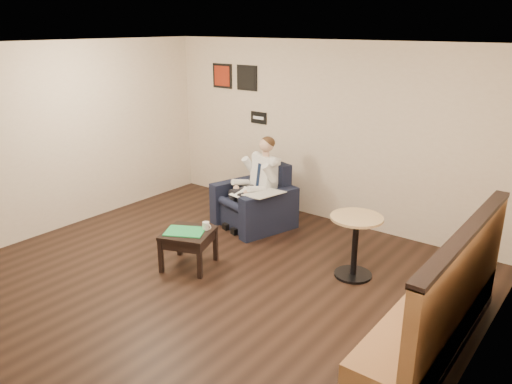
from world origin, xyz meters
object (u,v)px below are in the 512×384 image
Objects in this scene: coffee_mug at (206,226)px; cafe_table at (355,247)px; seated_man at (247,187)px; side_table at (189,249)px; green_folder at (185,231)px; banquette at (433,289)px; armchair at (254,196)px; smartphone at (197,227)px.

coffee_mug is 0.13× the size of cafe_table.
seated_man is at bearing 168.05° from cafe_table.
cafe_table reaches higher than side_table.
green_folder is 0.19× the size of banquette.
cafe_table is (1.85, 1.10, -0.09)m from green_folder.
cafe_table is at bearing 0.94° from armchair.
armchair is 1.68× the size of side_table.
armchair is at bearing 164.58° from cafe_table.
armchair is at bearing 95.57° from green_folder.
cafe_table reaches higher than green_folder.
side_table is 5.79× the size of coffee_mug.
banquette reaches higher than armchair.
green_folder is 0.21m from smartphone.
seated_man is 12.88× the size of coffee_mug.
banquette is (3.30, -1.33, -0.01)m from seated_man.
cafe_table is at bearing 27.32° from coffee_mug.
armchair is 1.66m from green_folder.
side_table is at bearing -97.35° from smartphone.
smartphone is at bearing -66.72° from armchair.
armchair is 0.22m from seated_man.
smartphone is at bearing -176.80° from coffee_mug.
side_table is at bearing -67.16° from armchair.
banquette is at bearing -0.36° from coffee_mug.
coffee_mug is 2.94m from banquette.
cafe_table is at bearing 4.41° from seated_man.
side_table is 0.23× the size of banquette.
seated_man reaches higher than banquette.
green_folder is 3.21× the size of smartphone.
side_table is at bearing -176.81° from banquette.
banquette reaches higher than green_folder.
green_folder is (-0.02, -0.03, 0.25)m from side_table.
coffee_mug is (0.36, -1.31, -0.12)m from seated_man.
cafe_table is at bearing 30.60° from green_folder.
side_table is at bearing -65.30° from seated_man.
smartphone is at bearing -64.56° from seated_man.
seated_man is 2.11m from cafe_table.
smartphone is (0.01, 0.21, -0.00)m from green_folder.
green_folder is at bearing -126.01° from side_table.
armchair is 9.71× the size of coffee_mug.
cafe_table is (-1.25, 0.89, -0.25)m from banquette.
armchair is 2.09m from cafe_table.
green_folder is 0.61× the size of cafe_table.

